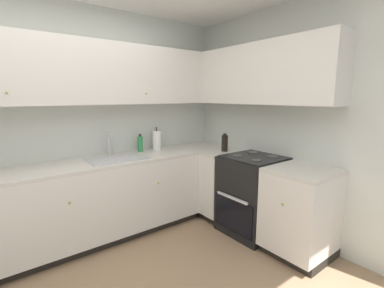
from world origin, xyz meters
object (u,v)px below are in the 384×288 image
Objects in this scene: oven_range at (253,194)px; oil_bottle at (225,143)px; soap_bottle at (140,144)px; paper_towel_roll at (157,140)px.

oven_range is 0.71m from oil_bottle.
soap_bottle reaches higher than oven_range.
oil_bottle reaches higher than soap_bottle.
soap_bottle is at bearing 128.79° from oven_range.
paper_towel_roll reaches higher than oil_bottle.
paper_towel_roll is (0.22, -0.02, 0.02)m from soap_bottle.
soap_bottle is (-0.87, 1.08, 0.53)m from oven_range.
paper_towel_roll reaches higher than oven_range.
soap_bottle is 0.98× the size of oil_bottle.
paper_towel_roll is at bearing -5.09° from soap_bottle.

